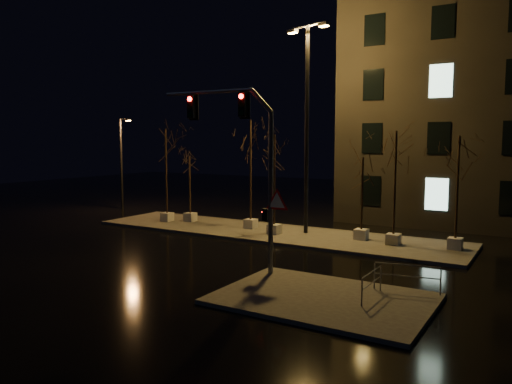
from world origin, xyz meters
The scene contains 15 objects.
ground centered at (0.00, 0.00, 0.00)m, with size 90.00×90.00×0.00m, color black.
median centered at (0.00, 6.00, 0.07)m, with size 22.00×5.00×0.15m, color #45433E.
sidewalk_corner centered at (7.50, -3.50, 0.07)m, with size 7.00×5.00×0.15m, color #45433E.
tree_0 centered at (-7.50, 5.78, 4.79)m, with size 1.80×1.80×6.12m.
tree_1 centered at (-6.17, 6.50, 3.43)m, with size 1.80×1.80×4.33m.
tree_2 centered at (-1.46, 6.34, 5.14)m, with size 1.80×1.80×6.58m.
tree_3 centered at (0.62, 5.48, 4.48)m, with size 1.80×1.80×5.71m.
tree_4 centered at (5.32, 6.52, 3.54)m, with size 1.80×1.80×4.46m.
tree_5 centered at (7.14, 6.09, 4.58)m, with size 1.80×1.80×5.84m.
tree_6 centered at (10.00, 6.56, 4.38)m, with size 1.80×1.80×5.58m.
traffic_signal_mast centered at (3.32, -1.83, 4.94)m, with size 5.97×0.28×7.29m.
streetlight_main centered at (1.98, 6.72, 6.78)m, with size 2.83×1.15×11.50m.
streetlight_far centered at (-14.99, 9.18, 3.88)m, with size 1.38×0.43×7.06m.
guard_rail_a centered at (9.75, -1.50, 0.78)m, with size 2.21×0.44×0.97m.
guard_rail_b centered at (8.93, -2.81, 0.74)m, with size 0.07×1.93×0.91m.
Camera 1 is at (13.99, -18.64, 5.40)m, focal length 35.00 mm.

